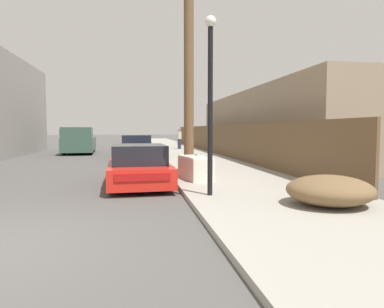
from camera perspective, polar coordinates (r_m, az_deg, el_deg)
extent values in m
cube|color=#9E998E|center=(28.73, -2.90, 0.88)|extent=(4.20, 63.00, 0.12)
cube|color=silver|center=(10.74, 0.58, -2.37)|extent=(0.94, 1.65, 0.68)
cube|color=white|center=(10.71, 0.58, -0.47)|extent=(0.90, 1.58, 0.03)
cube|color=#333335|center=(11.22, 0.65, -0.13)|extent=(0.06, 0.20, 0.02)
cube|color=gray|center=(10.94, 0.14, -0.28)|extent=(0.70, 0.19, 0.01)
cube|color=gray|center=(10.49, 1.01, -0.47)|extent=(0.70, 0.19, 0.01)
cube|color=red|center=(10.57, -8.95, -2.81)|extent=(1.92, 4.27, 0.55)
cube|color=black|center=(10.14, -8.87, 0.00)|extent=(1.59, 2.07, 0.55)
cube|color=#B21414|center=(8.46, -8.24, -3.87)|extent=(1.37, 0.09, 0.19)
cylinder|color=black|center=(11.86, -12.91, -2.63)|extent=(0.22, 0.62, 0.61)
cylinder|color=black|center=(11.93, -5.62, -2.50)|extent=(0.22, 0.62, 0.61)
cylinder|color=black|center=(9.28, -13.21, -4.48)|extent=(0.22, 0.62, 0.61)
cylinder|color=black|center=(9.37, -3.90, -4.31)|extent=(0.22, 0.62, 0.61)
cube|color=#2D478C|center=(20.88, -9.14, 0.78)|extent=(1.98, 4.51, 0.67)
cube|color=black|center=(20.67, -9.17, 2.41)|extent=(1.68, 2.54, 0.53)
cube|color=#B21414|center=(18.62, -9.24, 0.75)|extent=(1.48, 0.06, 0.24)
cylinder|color=black|center=(22.30, -11.22, 0.56)|extent=(0.21, 0.66, 0.66)
cylinder|color=black|center=(22.28, -6.96, 0.61)|extent=(0.21, 0.66, 0.66)
cylinder|color=black|center=(19.53, -11.62, 0.07)|extent=(0.21, 0.66, 0.66)
cylinder|color=black|center=(19.51, -6.76, 0.12)|extent=(0.21, 0.66, 0.66)
cube|color=#385647|center=(25.66, -18.20, 1.63)|extent=(2.37, 5.89, 0.94)
cube|color=#385647|center=(24.06, -18.56, 3.42)|extent=(2.04, 2.72, 0.69)
cube|color=black|center=(24.06, -18.56, 3.46)|extent=(2.08, 2.67, 0.38)
cylinder|color=black|center=(23.83, -16.54, 0.82)|extent=(0.31, 0.78, 0.76)
cylinder|color=black|center=(23.99, -20.53, 0.75)|extent=(0.31, 0.78, 0.76)
cylinder|color=black|center=(27.40, -16.13, 1.24)|extent=(0.31, 0.78, 0.76)
cylinder|color=black|center=(27.54, -19.60, 1.17)|extent=(0.31, 0.78, 0.76)
cylinder|color=brown|center=(13.05, -0.54, 16.88)|extent=(0.36, 0.36, 8.88)
cylinder|color=black|center=(8.05, 3.05, 6.91)|extent=(0.12, 0.12, 3.90)
sphere|color=white|center=(8.41, 3.11, 21.21)|extent=(0.26, 0.26, 0.26)
ellipsoid|color=brown|center=(7.60, 21.97, -5.63)|extent=(1.76, 1.68, 0.62)
cube|color=brown|center=(23.58, 3.35, 2.55)|extent=(0.08, 32.63, 1.83)
cube|color=gray|center=(22.22, 15.26, 4.71)|extent=(6.00, 19.29, 3.93)
cylinder|color=#282D42|center=(27.58, -2.11, 1.69)|extent=(0.28, 0.28, 0.79)
cylinder|color=beige|center=(27.55, -2.11, 3.15)|extent=(0.34, 0.34, 0.62)
sphere|color=#8C664C|center=(27.55, -2.12, 4.04)|extent=(0.24, 0.24, 0.24)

